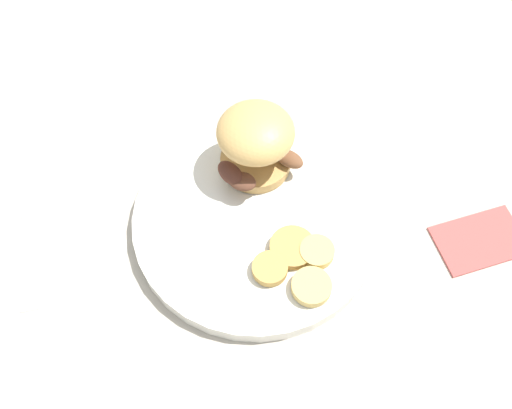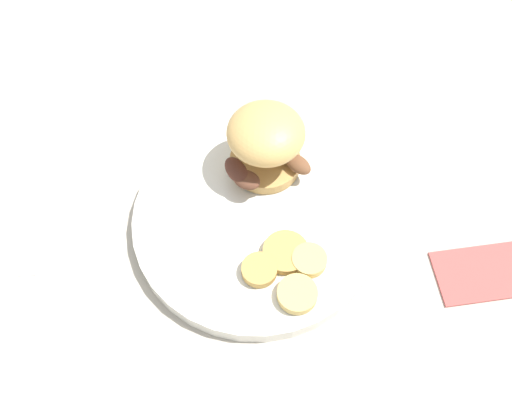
% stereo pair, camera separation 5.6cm
% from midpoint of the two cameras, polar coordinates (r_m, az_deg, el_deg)
% --- Properties ---
extents(ground_plane, '(4.00, 4.00, 0.00)m').
position_cam_midpoint_polar(ground_plane, '(0.72, 2.22, -2.09)').
color(ground_plane, '#B2A899').
extents(dinner_plate, '(0.29, 0.29, 0.02)m').
position_cam_midpoint_polar(dinner_plate, '(0.71, 2.26, -1.60)').
color(dinner_plate, white).
rests_on(dinner_plate, ground_plane).
extents(sandwich, '(0.12, 0.10, 0.09)m').
position_cam_midpoint_polar(sandwich, '(0.70, 3.27, 5.82)').
color(sandwich, tan).
rests_on(sandwich, dinner_plate).
extents(potato_round_0, '(0.04, 0.04, 0.01)m').
position_cam_midpoint_polar(potato_round_0, '(0.66, 2.74, -6.41)').
color(potato_round_0, tan).
rests_on(potato_round_0, dinner_plate).
extents(potato_round_1, '(0.04, 0.04, 0.01)m').
position_cam_midpoint_polar(potato_round_1, '(0.67, 7.49, -5.45)').
color(potato_round_1, '#DBB766').
rests_on(potato_round_1, dinner_plate).
extents(potato_round_2, '(0.05, 0.05, 0.01)m').
position_cam_midpoint_polar(potato_round_2, '(0.67, 5.23, -4.73)').
color(potato_round_2, tan).
rests_on(potato_round_2, dinner_plate).
extents(potato_round_3, '(0.04, 0.04, 0.01)m').
position_cam_midpoint_polar(potato_round_3, '(0.65, 6.43, -8.66)').
color(potato_round_3, '#DBB766').
rests_on(potato_round_3, dinner_plate).
extents(fork, '(0.13, 0.13, 0.00)m').
position_cam_midpoint_polar(fork, '(0.76, -18.41, -1.19)').
color(fork, silver).
rests_on(fork, ground_plane).
extents(napkin, '(0.12, 0.12, 0.01)m').
position_cam_midpoint_polar(napkin, '(0.74, 22.70, -6.19)').
color(napkin, '#B24C47').
rests_on(napkin, ground_plane).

